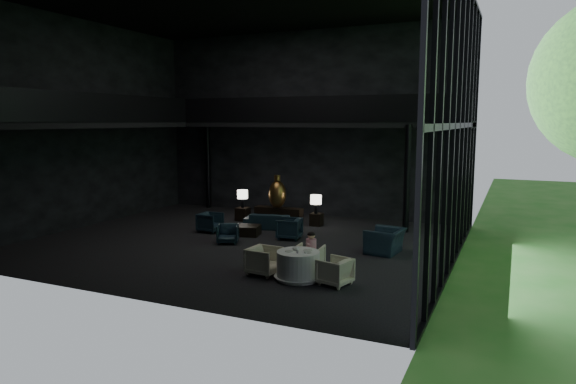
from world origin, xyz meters
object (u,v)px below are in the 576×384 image
at_px(side_table_left, 243,214).
at_px(sofa, 271,218).
at_px(dining_table, 298,267).
at_px(child, 311,243).
at_px(dining_chair_north, 309,256).
at_px(dining_chair_east, 335,270).
at_px(table_lamp_left, 243,195).
at_px(coffee_table, 248,230).
at_px(table_lamp_right, 316,200).
at_px(lounge_armchair_east, 289,227).
at_px(console, 279,215).
at_px(lounge_armchair_south, 228,234).
at_px(window_armchair, 385,235).
at_px(side_table_right, 317,219).
at_px(lounge_armchair_west, 210,221).
at_px(bronze_urn, 277,194).
at_px(dining_chair_west, 264,259).

xyz_separation_m(side_table_left, sofa, (1.82, -0.98, 0.12)).
height_order(dining_table, child, child).
height_order(dining_chair_north, dining_chair_east, dining_chair_north).
xyz_separation_m(table_lamp_left, dining_chair_north, (5.21, -5.52, -0.70)).
xyz_separation_m(coffee_table, dining_chair_north, (3.66, -3.14, 0.20)).
bearing_deg(coffee_table, dining_chair_east, -41.04).
height_order(table_lamp_right, lounge_armchair_east, table_lamp_right).
relative_size(console, sofa, 0.99).
xyz_separation_m(sofa, dining_chair_north, (3.39, -4.53, -0.02)).
distance_m(lounge_armchair_east, lounge_armchair_south, 2.19).
relative_size(side_table_left, coffee_table, 0.68).
bearing_deg(window_armchair, dining_table, -15.16).
bearing_deg(side_table_right, dining_chair_north, -70.87).
height_order(sofa, lounge_armchair_east, lounge_armchair_east).
xyz_separation_m(side_table_right, dining_table, (2.07, -6.75, 0.08)).
bearing_deg(coffee_table, child, -40.08).
height_order(console, window_armchair, window_armchair).
bearing_deg(sofa, lounge_armchair_south, 71.95).
relative_size(sofa, lounge_armchair_west, 2.49).
xyz_separation_m(sofa, window_armchair, (4.89, -1.88, 0.18)).
bearing_deg(dining_chair_east, sofa, -126.15).
relative_size(side_table_left, table_lamp_right, 0.74).
relative_size(side_table_right, table_lamp_right, 0.67).
distance_m(side_table_left, lounge_armchair_west, 2.46).
distance_m(side_table_left, sofa, 2.07).
bearing_deg(child, side_table_right, -70.43).
bearing_deg(bronze_urn, lounge_armchair_south, -91.34).
height_order(lounge_armchair_east, lounge_armchair_south, lounge_armchair_east).
relative_size(table_lamp_right, lounge_armchair_west, 0.91).
relative_size(console, table_lamp_right, 2.72).
xyz_separation_m(sofa, dining_chair_east, (4.48, -5.52, -0.02)).
bearing_deg(sofa, side_table_left, -40.19).
distance_m(table_lamp_right, child, 6.03).
relative_size(side_table_left, lounge_armchair_east, 0.63).
distance_m(console, table_lamp_left, 1.77).
xyz_separation_m(lounge_armchair_east, child, (2.09, -3.18, 0.33)).
distance_m(console, table_lamp_right, 1.75).
bearing_deg(dining_chair_east, side_table_right, -140.66).
bearing_deg(window_armchair, side_table_right, -125.22).
bearing_deg(child, table_lamp_left, -46.27).
distance_m(table_lamp_left, dining_table, 8.38).
bearing_deg(dining_chair_west, side_table_left, 38.52).
height_order(table_lamp_right, dining_table, table_lamp_right).
distance_m(sofa, dining_chair_west, 5.97).
xyz_separation_m(lounge_armchair_west, lounge_armchair_east, (3.18, 0.15, 0.02)).
height_order(window_armchair, dining_table, window_armchair).
xyz_separation_m(sofa, dining_chair_west, (2.44, -5.45, 0.04)).
bearing_deg(bronze_urn, lounge_armchair_east, -56.07).
relative_size(dining_chair_east, child, 1.19).
bearing_deg(table_lamp_left, table_lamp_right, 3.34).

